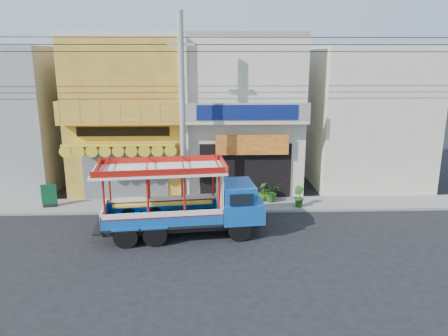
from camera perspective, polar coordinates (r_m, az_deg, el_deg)
name	(u,v)px	position (r m, az deg, el deg)	size (l,w,h in m)	color
ground	(205,240)	(17.69, -2.44, -9.32)	(90.00, 90.00, 0.00)	black
sidewalk	(206,205)	(21.40, -2.38, -4.85)	(30.00, 2.00, 0.12)	slate
shophouse_left	(133,112)	(24.70, -11.83, 7.12)	(6.00, 7.50, 8.24)	#B67728
shophouse_right	(241,112)	(24.42, 2.30, 7.33)	(6.00, 6.75, 8.24)	beige
party_pilaster	(184,122)	(21.31, -5.19, 5.95)	(0.35, 0.30, 8.00)	beige
filler_building_left	(5,119)	(26.86, -26.74, 5.79)	(6.00, 6.00, 7.60)	gray
filler_building_right	(365,117)	(25.97, 17.98, 6.38)	(6.00, 6.00, 7.60)	beige
utility_pole	(185,104)	(19.63, -5.06, 8.27)	(28.00, 0.26, 9.00)	gray
songthaew_truck	(193,200)	(17.65, -4.05, -4.22)	(6.82, 2.85, 3.09)	black
green_sign	(49,197)	(22.48, -21.84, -3.57)	(0.72, 0.40, 1.09)	black
potted_plant_a	(272,192)	(21.71, 6.23, -3.12)	(0.88, 0.76, 0.97)	#225017
potted_plant_b	(298,197)	(21.15, 9.70, -3.69)	(0.55, 0.44, 0.99)	#225017
potted_plant_c	(263,191)	(21.80, 5.15, -3.05)	(0.53, 0.53, 0.95)	#225017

